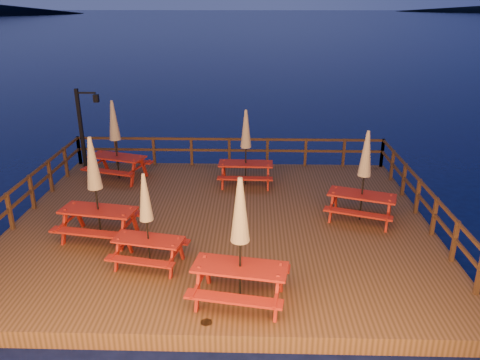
{
  "coord_description": "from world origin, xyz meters",
  "views": [
    {
      "loc": [
        0.9,
        -12.29,
        6.51
      ],
      "look_at": [
        0.53,
        0.6,
        1.45
      ],
      "focal_mm": 35.0,
      "sensor_mm": 36.0,
      "label": 1
    }
  ],
  "objects_px": {
    "picnic_table_0": "(147,219)",
    "picnic_table_1": "(115,139)",
    "lamp_post": "(84,121)",
    "picnic_table_2": "(364,175)"
  },
  "relations": [
    {
      "from": "picnic_table_0",
      "to": "picnic_table_1",
      "type": "height_order",
      "value": "picnic_table_1"
    },
    {
      "from": "lamp_post",
      "to": "picnic_table_2",
      "type": "distance_m",
      "value": 10.42
    },
    {
      "from": "picnic_table_2",
      "to": "picnic_table_1",
      "type": "bearing_deg",
      "value": 178.36
    },
    {
      "from": "picnic_table_0",
      "to": "picnic_table_1",
      "type": "distance_m",
      "value": 6.23
    },
    {
      "from": "lamp_post",
      "to": "picnic_table_0",
      "type": "xyz_separation_m",
      "value": [
        3.81,
        -7.02,
        -0.56
      ]
    },
    {
      "from": "picnic_table_1",
      "to": "lamp_post",
      "type": "bearing_deg",
      "value": 157.64
    },
    {
      "from": "lamp_post",
      "to": "picnic_table_1",
      "type": "bearing_deg",
      "value": -40.06
    },
    {
      "from": "picnic_table_0",
      "to": "picnic_table_1",
      "type": "bearing_deg",
      "value": 123.27
    },
    {
      "from": "picnic_table_0",
      "to": "picnic_table_2",
      "type": "bearing_deg",
      "value": 36.44
    },
    {
      "from": "picnic_table_2",
      "to": "picnic_table_0",
      "type": "bearing_deg",
      "value": -135.1
    }
  ]
}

